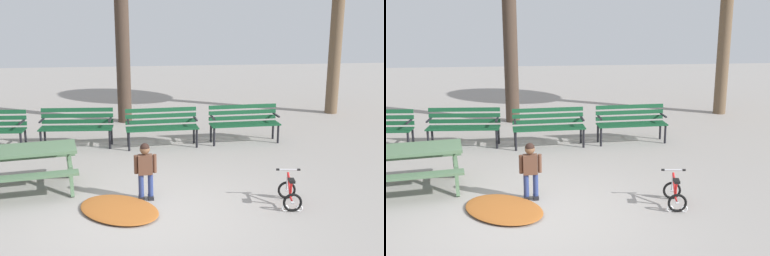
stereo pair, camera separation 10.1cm
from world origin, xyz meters
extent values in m
plane|color=gray|center=(0.00, 0.00, 0.00)|extent=(36.00, 36.00, 0.00)
cube|color=#4C6B4C|center=(-2.07, 1.22, 0.74)|extent=(1.90, 1.06, 0.05)
cube|color=#4C6B4C|center=(-1.97, 0.68, 0.45)|extent=(1.81, 0.55, 0.04)
cube|color=#4C6B4C|center=(-2.16, 1.76, 0.45)|extent=(1.81, 0.55, 0.04)
cube|color=#4C6B4C|center=(-1.25, 1.11, 0.36)|extent=(0.16, 0.57, 0.76)
cube|color=#4C6B4C|center=(-1.34, 1.60, 0.36)|extent=(0.16, 0.57, 0.76)
cube|color=#4C6B4C|center=(-1.30, 1.36, 0.42)|extent=(0.27, 1.10, 0.04)
cylinder|color=black|center=(-2.63, 3.61, 0.22)|extent=(0.05, 0.05, 0.44)
cylinder|color=black|center=(-2.61, 3.96, 0.22)|extent=(0.05, 0.05, 0.44)
cube|color=black|center=(-2.62, 3.79, 0.62)|extent=(0.06, 0.40, 0.03)
cube|color=#144728|center=(-1.46, 4.00, 0.44)|extent=(1.60, 0.17, 0.03)
cube|color=#144728|center=(-1.46, 3.88, 0.44)|extent=(1.60, 0.17, 0.03)
cube|color=#144728|center=(-1.47, 3.76, 0.44)|extent=(1.60, 0.17, 0.03)
cube|color=#144728|center=(-1.48, 3.64, 0.44)|extent=(1.60, 0.17, 0.03)
cube|color=#144728|center=(-1.45, 4.04, 0.54)|extent=(1.60, 0.14, 0.09)
cube|color=#144728|center=(-1.45, 4.04, 0.67)|extent=(1.60, 0.14, 0.09)
cube|color=#144728|center=(-1.45, 4.04, 0.81)|extent=(1.60, 0.14, 0.09)
cylinder|color=black|center=(-0.73, 3.61, 0.22)|extent=(0.05, 0.05, 0.44)
cylinder|color=black|center=(-0.71, 3.97, 0.22)|extent=(0.05, 0.05, 0.44)
cube|color=black|center=(-0.72, 3.79, 0.62)|extent=(0.06, 0.40, 0.03)
cylinder|color=black|center=(-2.22, 3.70, 0.22)|extent=(0.05, 0.05, 0.44)
cylinder|color=black|center=(-2.20, 4.06, 0.22)|extent=(0.05, 0.05, 0.44)
cube|color=black|center=(-2.21, 3.88, 0.62)|extent=(0.06, 0.40, 0.03)
cube|color=#144728|center=(0.42, 3.79, 0.44)|extent=(1.60, 0.17, 0.03)
cube|color=#144728|center=(0.43, 3.67, 0.44)|extent=(1.60, 0.17, 0.03)
cube|color=#144728|center=(0.44, 3.55, 0.44)|extent=(1.60, 0.17, 0.03)
cube|color=#144728|center=(0.44, 3.43, 0.44)|extent=(1.60, 0.17, 0.03)
cube|color=#144728|center=(0.42, 3.83, 0.54)|extent=(1.60, 0.14, 0.09)
cube|color=#144728|center=(0.42, 3.83, 0.67)|extent=(1.60, 0.14, 0.09)
cube|color=#144728|center=(0.42, 3.83, 0.81)|extent=(1.60, 0.14, 0.09)
cylinder|color=black|center=(1.19, 3.50, 0.22)|extent=(0.05, 0.05, 0.44)
cylinder|color=black|center=(1.17, 3.86, 0.22)|extent=(0.05, 0.05, 0.44)
cube|color=black|center=(1.18, 3.68, 0.62)|extent=(0.06, 0.40, 0.03)
cylinder|color=black|center=(-0.31, 3.40, 0.22)|extent=(0.05, 0.05, 0.44)
cylinder|color=black|center=(-0.33, 3.76, 0.22)|extent=(0.05, 0.05, 0.44)
cube|color=black|center=(-0.32, 3.58, 0.62)|extent=(0.06, 0.40, 0.03)
cube|color=#144728|center=(2.32, 3.94, 0.44)|extent=(1.60, 0.16, 0.03)
cube|color=#144728|center=(2.33, 3.82, 0.44)|extent=(1.60, 0.16, 0.03)
cube|color=#144728|center=(2.34, 3.70, 0.44)|extent=(1.60, 0.16, 0.03)
cube|color=#144728|center=(2.34, 3.58, 0.44)|extent=(1.60, 0.16, 0.03)
cube|color=#144728|center=(2.32, 3.98, 0.54)|extent=(1.60, 0.13, 0.09)
cube|color=#144728|center=(2.32, 3.98, 0.67)|extent=(1.60, 0.13, 0.09)
cube|color=#144728|center=(2.32, 3.98, 0.81)|extent=(1.60, 0.13, 0.09)
cylinder|color=black|center=(3.09, 3.64, 0.22)|extent=(0.05, 0.05, 0.44)
cylinder|color=black|center=(3.07, 4.00, 0.22)|extent=(0.05, 0.05, 0.44)
cube|color=black|center=(3.08, 3.82, 0.62)|extent=(0.06, 0.40, 0.03)
cylinder|color=black|center=(1.59, 3.56, 0.22)|extent=(0.05, 0.05, 0.44)
cylinder|color=black|center=(1.57, 3.92, 0.22)|extent=(0.05, 0.05, 0.44)
cube|color=black|center=(1.58, 3.74, 0.62)|extent=(0.06, 0.40, 0.03)
cylinder|color=navy|center=(0.08, 0.64, 0.22)|extent=(0.09, 0.09, 0.44)
cube|color=black|center=(0.08, 0.64, 0.03)|extent=(0.10, 0.16, 0.06)
cylinder|color=navy|center=(-0.07, 0.63, 0.22)|extent=(0.09, 0.09, 0.44)
cube|color=black|center=(-0.07, 0.63, 0.03)|extent=(0.10, 0.16, 0.06)
cube|color=brown|center=(0.00, 0.64, 0.60)|extent=(0.24, 0.15, 0.33)
sphere|color=brown|center=(0.00, 0.64, 0.86)|extent=(0.16, 0.16, 0.16)
sphere|color=black|center=(0.00, 0.64, 0.89)|extent=(0.15, 0.15, 0.15)
cylinder|color=brown|center=(0.15, 0.65, 0.61)|extent=(0.07, 0.07, 0.31)
cylinder|color=brown|center=(-0.15, 0.63, 0.61)|extent=(0.07, 0.07, 0.31)
torus|color=black|center=(2.31, 0.41, 0.15)|extent=(0.30, 0.08, 0.30)
cylinder|color=silver|center=(2.31, 0.41, 0.15)|extent=(0.05, 0.05, 0.04)
torus|color=black|center=(2.25, -0.10, 0.15)|extent=(0.30, 0.08, 0.30)
cylinder|color=silver|center=(2.25, -0.10, 0.15)|extent=(0.05, 0.05, 0.04)
torus|color=white|center=(2.14, -0.09, 0.05)|extent=(0.11, 0.04, 0.11)
torus|color=white|center=(2.35, -0.12, 0.05)|extent=(0.11, 0.04, 0.11)
cylinder|color=red|center=(2.29, 0.23, 0.32)|extent=(0.07, 0.31, 0.32)
cylinder|color=red|center=(2.27, 0.08, 0.30)|extent=(0.05, 0.08, 0.27)
cylinder|color=red|center=(2.26, 0.00, 0.16)|extent=(0.05, 0.20, 0.05)
cylinder|color=silver|center=(2.31, 0.39, 0.31)|extent=(0.04, 0.08, 0.32)
cylinder|color=red|center=(2.29, 0.22, 0.42)|extent=(0.07, 0.32, 0.05)
cube|color=black|center=(2.27, 0.06, 0.45)|extent=(0.11, 0.18, 0.04)
cylinder|color=silver|center=(2.31, 0.37, 0.52)|extent=(0.34, 0.07, 0.02)
cylinder|color=black|center=(2.14, 0.40, 0.52)|extent=(0.05, 0.04, 0.04)
cylinder|color=black|center=(2.47, 0.35, 0.52)|extent=(0.05, 0.04, 0.04)
ellipsoid|color=#9E5623|center=(-0.43, 0.20, 0.04)|extent=(1.71, 1.72, 0.07)
cylinder|color=#423328|center=(-0.45, 6.17, 2.22)|extent=(0.37, 0.37, 4.44)
cylinder|color=brown|center=(5.53, 6.58, 1.86)|extent=(0.35, 0.35, 3.72)
camera|label=1|loc=(-0.09, -6.94, 3.16)|focal=45.95mm
camera|label=2|loc=(0.01, -6.95, 3.16)|focal=45.95mm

